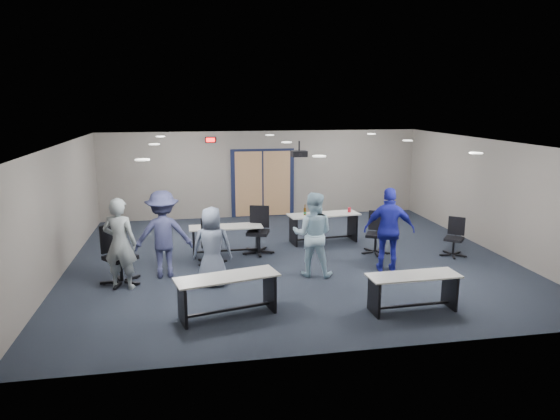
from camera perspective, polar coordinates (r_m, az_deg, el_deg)
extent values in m
plane|color=#1B232C|center=(11.75, 1.19, -5.55)|extent=(10.00, 10.00, 0.00)
cube|color=gray|center=(15.77, -2.01, 4.12)|extent=(10.00, 0.04, 2.70)
cube|color=gray|center=(7.19, 8.36, -6.15)|extent=(10.00, 0.04, 2.70)
cube|color=gray|center=(11.53, -23.94, -0.04)|extent=(0.04, 9.00, 2.70)
cube|color=gray|center=(13.31, 22.84, 1.60)|extent=(0.04, 9.00, 2.70)
cube|color=white|center=(11.21, 1.25, 7.69)|extent=(10.00, 9.00, 0.04)
cube|color=black|center=(15.79, -1.99, 3.03)|extent=(2.00, 0.06, 2.20)
cube|color=#A2764A|center=(15.71, -3.60, 2.97)|extent=(0.85, 0.04, 2.05)
cube|color=#A2764A|center=(15.84, -0.37, 3.07)|extent=(0.85, 0.04, 2.05)
cube|color=black|center=(15.46, -7.95, 7.95)|extent=(0.32, 0.05, 0.18)
cube|color=#FF0C0C|center=(15.43, -7.95, 7.94)|extent=(0.26, 0.02, 0.12)
cylinder|color=black|center=(11.77, 2.21, 7.32)|extent=(0.04, 0.04, 0.24)
cube|color=black|center=(11.79, 2.20, 6.45)|extent=(0.35, 0.30, 0.14)
cylinder|color=black|center=(11.64, 2.36, 6.37)|extent=(0.08, 0.03, 0.08)
cube|color=#AFAEA5|center=(8.57, -6.07, -7.62)|extent=(1.84, 0.97, 0.03)
cube|color=black|center=(8.52, -11.10, -10.48)|extent=(0.17, 0.53, 0.68)
cube|color=black|center=(8.94, -1.18, -9.12)|extent=(0.17, 0.53, 0.68)
cube|color=black|center=(8.79, -5.98, -11.29)|extent=(1.53, 0.40, 0.04)
cube|color=#AFAEA5|center=(9.05, 15.03, -7.25)|extent=(1.63, 0.59, 0.03)
cube|color=black|center=(8.88, 10.69, -9.70)|extent=(0.06, 0.50, 0.63)
cube|color=black|center=(9.50, 18.84, -8.67)|extent=(0.06, 0.50, 0.63)
cube|color=black|center=(9.25, 14.83, -10.49)|extent=(1.44, 0.09, 0.04)
cube|color=#AFAEA5|center=(11.92, -6.22, -1.92)|extent=(1.73, 0.60, 0.03)
cube|color=black|center=(11.98, -9.84, -3.70)|extent=(0.06, 0.53, 0.67)
cube|color=black|center=(12.10, -2.55, -3.36)|extent=(0.06, 0.53, 0.67)
cube|color=black|center=(12.08, -6.15, -4.63)|extent=(1.53, 0.07, 0.04)
cube|color=#AFAEA5|center=(12.96, 5.01, -0.50)|extent=(1.91, 0.81, 0.03)
cube|color=black|center=(12.78, 1.54, -2.38)|extent=(0.11, 0.57, 0.72)
cube|color=black|center=(13.36, 8.28, -1.85)|extent=(0.11, 0.57, 0.72)
cube|color=black|center=(13.12, 4.96, -3.20)|extent=(1.64, 0.23, 0.04)
cylinder|color=red|center=(13.22, 7.93, 0.02)|extent=(0.08, 0.08, 0.12)
imported|color=gray|center=(10.17, -17.82, -3.68)|extent=(0.76, 0.61, 1.82)
imported|color=slate|center=(9.96, -7.77, -4.17)|extent=(0.83, 0.59, 1.60)
imported|color=#B1D7EB|center=(10.43, 3.77, -2.80)|extent=(1.04, 0.92, 1.78)
imported|color=#1C1F9E|center=(10.92, 12.37, -2.24)|extent=(1.15, 0.72, 1.83)
imported|color=navy|center=(10.61, -13.19, -2.71)|extent=(1.21, 0.73, 1.83)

